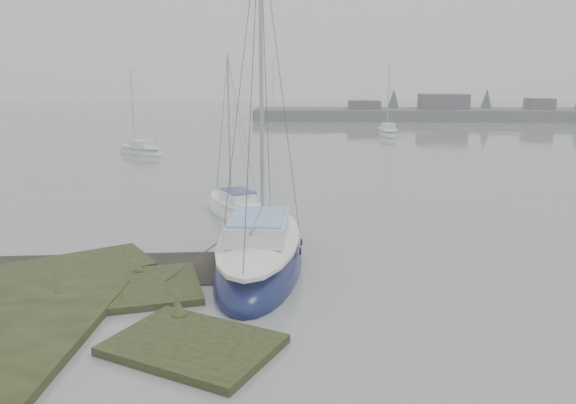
% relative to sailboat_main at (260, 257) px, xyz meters
% --- Properties ---
extents(ground, '(160.00, 160.00, 0.00)m').
position_rel_sailboat_main_xyz_m(ground, '(-1.50, 25.15, -0.35)').
color(ground, slate).
rests_on(ground, ground).
extents(far_shoreline, '(60.00, 8.00, 4.15)m').
position_rel_sailboat_main_xyz_m(far_shoreline, '(25.34, 57.05, 0.50)').
color(far_shoreline, '#4C4F51').
rests_on(far_shoreline, ground).
extents(sailboat_main, '(2.76, 7.98, 11.19)m').
position_rel_sailboat_main_xyz_m(sailboat_main, '(0.00, 0.00, 0.00)').
color(sailboat_main, '#0D143E').
rests_on(sailboat_main, ground).
extents(sailboat_white, '(3.95, 5.25, 7.17)m').
position_rel_sailboat_main_xyz_m(sailboat_white, '(-1.55, 6.52, -0.12)').
color(sailboat_white, white).
rests_on(sailboat_white, ground).
extents(sailboat_far_a, '(4.72, 4.10, 6.68)m').
position_rel_sailboat_main_xyz_m(sailboat_far_a, '(-11.04, 24.54, -0.14)').
color(sailboat_far_a, '#B3B8BE').
rests_on(sailboat_far_a, ground).
extents(sailboat_far_b, '(1.87, 5.47, 7.68)m').
position_rel_sailboat_main_xyz_m(sailboat_far_b, '(9.11, 37.97, -0.11)').
color(sailboat_far_b, '#A3A7AD').
rests_on(sailboat_far_b, ground).
extents(sailboat_far_c, '(6.01, 3.24, 8.08)m').
position_rel_sailboat_main_xyz_m(sailboat_far_c, '(-2.25, 54.67, -0.10)').
color(sailboat_far_c, '#A2A9AC').
rests_on(sailboat_far_c, ground).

